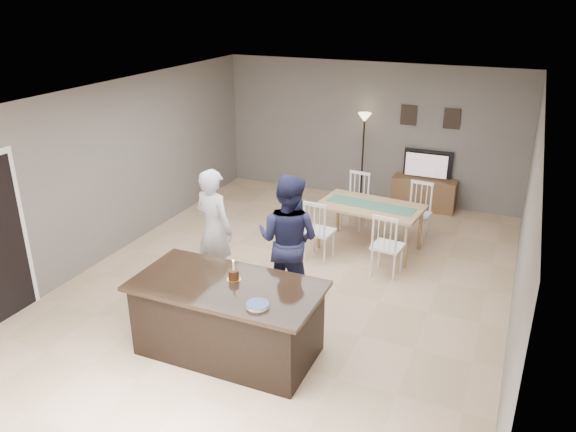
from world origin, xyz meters
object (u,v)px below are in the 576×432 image
at_px(tv_console, 424,194).
at_px(television, 427,165).
at_px(plate_stack, 258,305).
at_px(dining_table, 370,213).
at_px(kitchen_island, 228,318).
at_px(floor_lamp, 364,133).
at_px(birthday_cake, 234,275).
at_px(woman, 214,229).
at_px(man, 288,240).

distance_m(tv_console, television, 0.57).
height_order(television, plate_stack, television).
relative_size(plate_stack, dining_table, 0.13).
distance_m(kitchen_island, floor_lamp, 5.66).
bearing_deg(floor_lamp, kitchen_island, -89.45).
bearing_deg(plate_stack, kitchen_island, 151.09).
height_order(tv_console, birthday_cake, birthday_cake).
relative_size(tv_console, dining_table, 0.61).
relative_size(woman, floor_lamp, 0.99).
xyz_separation_m(tv_console, floor_lamp, (-1.25, 0.02, 1.06)).
bearing_deg(dining_table, television, 83.95).
relative_size(dining_table, floor_lamp, 1.12).
xyz_separation_m(woman, floor_lamp, (0.90, 4.24, 0.49)).
bearing_deg(man, television, -101.51).
height_order(tv_console, woman, woman).
distance_m(television, woman, 4.80).
distance_m(woman, plate_stack, 2.22).
relative_size(man, floor_lamp, 1.03).
xyz_separation_m(woman, birthday_cake, (0.98, -1.22, 0.09)).
height_order(tv_console, television, television).
xyz_separation_m(kitchen_island, man, (0.17, 1.35, 0.45)).
bearing_deg(woman, floor_lamp, -86.53).
bearing_deg(dining_table, man, -99.55).
height_order(plate_stack, floor_lamp, floor_lamp).
bearing_deg(kitchen_island, television, 77.99).
bearing_deg(woman, television, -101.21).
xyz_separation_m(man, plate_stack, (0.36, -1.65, 0.01)).
xyz_separation_m(tv_console, television, (0.00, 0.07, 0.56)).
distance_m(television, plate_stack, 5.97).
height_order(woman, birthday_cake, woman).
distance_m(tv_console, woman, 4.77).
distance_m(man, floor_lamp, 4.27).
height_order(dining_table, floor_lamp, floor_lamp).
relative_size(plate_stack, floor_lamp, 0.14).
bearing_deg(tv_console, man, -103.66).
relative_size(kitchen_island, floor_lamp, 1.22).
bearing_deg(kitchen_island, man, 82.65).
height_order(tv_console, floor_lamp, floor_lamp).
bearing_deg(birthday_cake, woman, 128.63).
xyz_separation_m(television, woman, (-2.15, -4.29, 0.01)).
height_order(woman, floor_lamp, floor_lamp).
bearing_deg(television, floor_lamp, 2.28).
bearing_deg(plate_stack, birthday_cake, 140.16).
xyz_separation_m(television, man, (-1.03, -4.29, 0.04)).
xyz_separation_m(kitchen_island, dining_table, (0.73, 3.39, 0.18)).
distance_m(man, plate_stack, 1.68).
xyz_separation_m(tv_console, woman, (-2.15, -4.22, 0.57)).
bearing_deg(birthday_cake, television, 77.97).
xyz_separation_m(television, birthday_cake, (-1.17, -5.51, 0.10)).
xyz_separation_m(kitchen_island, tv_console, (1.20, 5.57, -0.15)).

